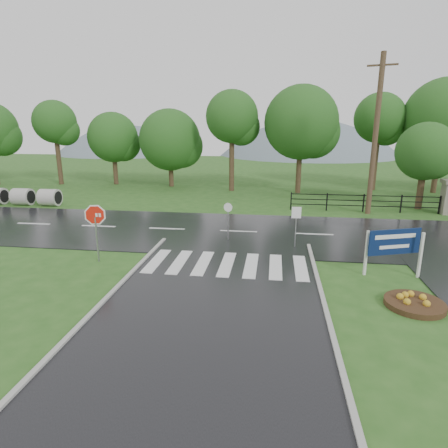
# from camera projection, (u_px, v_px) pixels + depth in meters

# --- Properties ---
(ground) EXTENTS (120.00, 120.00, 0.00)m
(ground) POSITION_uv_depth(u_px,v_px,m) (205.00, 329.00, 10.67)
(ground) COLOR #2A571D
(ground) RESTS_ON ground
(main_road) EXTENTS (90.00, 8.00, 0.04)m
(main_road) POSITION_uv_depth(u_px,v_px,m) (239.00, 232.00, 20.24)
(main_road) COLOR black
(main_road) RESTS_ON ground
(crosswalk) EXTENTS (6.50, 2.80, 0.02)m
(crosswalk) POSITION_uv_depth(u_px,v_px,m) (227.00, 264.00, 15.44)
(crosswalk) COLOR silver
(crosswalk) RESTS_ON ground
(fence_west) EXTENTS (9.58, 0.08, 1.20)m
(fence_west) POSITION_uv_depth(u_px,v_px,m) (364.00, 201.00, 24.80)
(fence_west) COLOR black
(fence_west) RESTS_ON ground
(hills) EXTENTS (102.00, 48.00, 48.00)m
(hills) POSITION_uv_depth(u_px,v_px,m) (281.00, 232.00, 76.45)
(hills) COLOR slate
(hills) RESTS_ON ground
(treeline) EXTENTS (83.20, 5.20, 10.00)m
(treeline) POSITION_uv_depth(u_px,v_px,m) (265.00, 190.00, 33.52)
(treeline) COLOR #1E5019
(treeline) RESTS_ON ground
(culvert_pipes) EXTENTS (5.50, 1.20, 1.20)m
(culvert_pipes) POSITION_uv_depth(u_px,v_px,m) (23.00, 197.00, 26.97)
(culvert_pipes) COLOR #9E9B93
(culvert_pipes) RESTS_ON ground
(stop_sign) EXTENTS (1.13, 0.30, 2.62)m
(stop_sign) POSITION_uv_depth(u_px,v_px,m) (95.00, 220.00, 15.45)
(stop_sign) COLOR #939399
(stop_sign) RESTS_ON ground
(estate_billboard) EXTENTS (2.07, 0.76, 1.87)m
(estate_billboard) POSITION_uv_depth(u_px,v_px,m) (394.00, 244.00, 14.03)
(estate_billboard) COLOR silver
(estate_billboard) RESTS_ON ground
(flower_bed) EXTENTS (1.84, 1.84, 0.37)m
(flower_bed) POSITION_uv_depth(u_px,v_px,m) (415.00, 303.00, 11.93)
(flower_bed) COLOR #332111
(flower_bed) RESTS_ON ground
(reg_sign_small) EXTENTS (0.44, 0.07, 1.97)m
(reg_sign_small) POSITION_uv_depth(u_px,v_px,m) (296.00, 219.00, 17.34)
(reg_sign_small) COLOR #939399
(reg_sign_small) RESTS_ON ground
(reg_sign_round) EXTENTS (0.44, 0.13, 1.92)m
(reg_sign_round) POSITION_uv_depth(u_px,v_px,m) (228.00, 216.00, 18.49)
(reg_sign_round) COLOR #939399
(reg_sign_round) RESTS_ON ground
(utility_pole_east) EXTENTS (1.71, 0.58, 9.82)m
(utility_pole_east) POSITION_uv_depth(u_px,v_px,m) (375.00, 135.00, 23.20)
(utility_pole_east) COLOR #473523
(utility_pole_east) RESTS_ON ground
(entrance_tree_left) EXTENTS (3.83, 3.83, 5.83)m
(entrance_tree_left) POSITION_uv_depth(u_px,v_px,m) (426.00, 152.00, 24.90)
(entrance_tree_left) COLOR #3D2B1C
(entrance_tree_left) RESTS_ON ground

